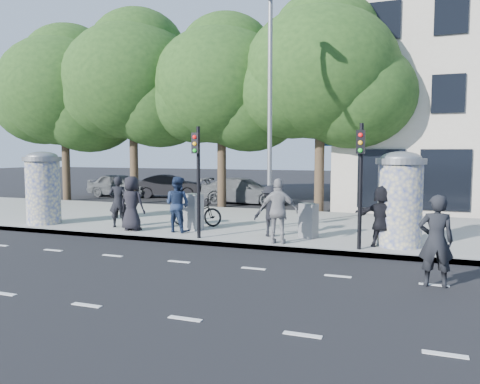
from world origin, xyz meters
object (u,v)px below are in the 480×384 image
at_px(ped_b, 118,202).
at_px(ped_e, 279,211).
at_px(traffic_pole_far, 360,173).
at_px(cabinet_left, 193,212).
at_px(street_lamp, 269,93).
at_px(bicycle, 196,211).
at_px(ad_column_right, 400,197).
at_px(car_right, 244,191).
at_px(traffic_pole_near, 198,170).
at_px(ped_a, 132,203).
at_px(ad_column_left, 43,186).
at_px(ped_d, 271,211).
at_px(ped_f, 382,216).
at_px(car_left, 121,185).
at_px(man_road, 436,241).
at_px(ped_c, 177,204).
at_px(cabinet_right, 308,221).
at_px(car_mid, 170,186).

bearing_deg(ped_b, ped_e, 148.74).
xyz_separation_m(traffic_pole_far, cabinet_left, (-5.63, 1.39, -1.47)).
distance_m(street_lamp, bicycle, 4.88).
bearing_deg(traffic_pole_far, ped_b, 173.55).
bearing_deg(cabinet_left, ad_column_right, 16.61).
relative_size(traffic_pole_far, street_lamp, 0.42).
distance_m(bicycle, car_right, 8.70).
bearing_deg(traffic_pole_near, ped_a, 169.10).
xyz_separation_m(ad_column_left, ped_d, (8.57, 0.42, -0.59)).
bearing_deg(ped_b, street_lamp, 178.17).
relative_size(street_lamp, cabinet_left, 6.56).
height_order(ad_column_left, ped_b, ad_column_left).
relative_size(ped_f, car_left, 0.41).
bearing_deg(bicycle, man_road, -122.76).
distance_m(traffic_pole_near, man_road, 7.17).
relative_size(ped_c, cabinet_right, 1.73).
bearing_deg(cabinet_left, traffic_pole_near, -38.40).
relative_size(ped_d, car_mid, 0.38).
bearing_deg(bicycle, car_mid, 31.60).
bearing_deg(ad_column_right, traffic_pole_far, -137.79).
xyz_separation_m(cabinet_right, car_mid, (-10.97, 11.16, 0.00)).
height_order(traffic_pole_near, ped_c, traffic_pole_near).
height_order(traffic_pole_near, man_road, traffic_pole_near).
bearing_deg(cabinet_right, cabinet_left, -159.73).
xyz_separation_m(ad_column_left, cabinet_left, (5.77, 0.69, -0.78)).
distance_m(man_road, car_left, 22.64).
distance_m(traffic_pole_far, ped_c, 6.10).
height_order(street_lamp, ped_b, street_lamp).
bearing_deg(man_road, street_lamp, -51.24).
bearing_deg(ped_f, traffic_pole_far, 54.06).
bearing_deg(man_road, cabinet_left, -33.12).
relative_size(ad_column_right, ped_f, 1.54).
distance_m(ad_column_left, ped_b, 3.13).
xyz_separation_m(ped_d, car_mid, (-9.79, 11.30, -0.26)).
height_order(traffic_pole_far, bicycle, traffic_pole_far).
bearing_deg(car_mid, ped_d, -159.04).
bearing_deg(street_lamp, ped_e, -67.88).
height_order(traffic_pole_far, ped_d, traffic_pole_far).
bearing_deg(man_road, car_right, -61.41).
height_order(cabinet_right, car_left, car_left).
bearing_deg(car_left, car_right, -97.36).
height_order(traffic_pole_near, ped_e, traffic_pole_near).
relative_size(street_lamp, cabinet_right, 7.56).
distance_m(ped_a, car_mid, 12.97).
xyz_separation_m(ad_column_left, ped_a, (3.91, -0.19, -0.47)).
xyz_separation_m(ped_d, car_right, (-4.37, 9.66, -0.26)).
distance_m(ped_b, car_mid, 12.27).
height_order(ad_column_right, ped_b, ad_column_right).
bearing_deg(car_right, ad_column_right, -141.65).
bearing_deg(cabinet_right, car_right, 142.34).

